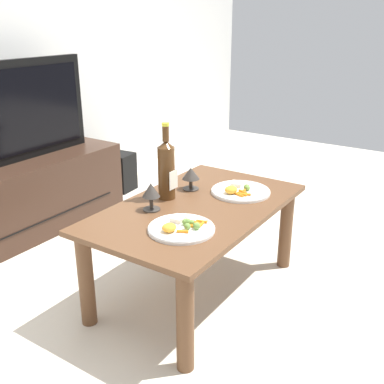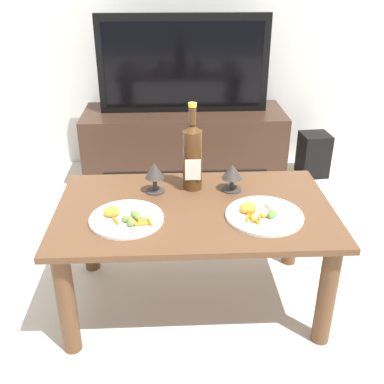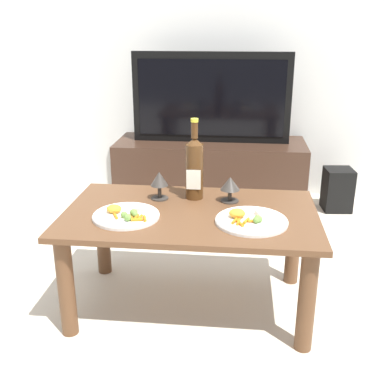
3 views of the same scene
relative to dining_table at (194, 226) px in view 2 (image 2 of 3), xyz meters
name	(u,v)px [view 2 (image 2 of 3)]	position (x,y,z in m)	size (l,w,h in m)	color
ground_plane	(194,299)	(0.00, 0.00, -0.38)	(6.40, 6.40, 0.00)	beige
dining_table	(194,226)	(0.00, 0.00, 0.00)	(1.10, 0.66, 0.47)	brown
tv_stand	(184,145)	(0.00, 1.32, -0.15)	(1.32, 0.49, 0.47)	#382319
tv_screen	(183,64)	(0.00, 1.31, 0.39)	(1.08, 0.05, 0.61)	black
floor_speaker	(313,154)	(0.90, 1.30, -0.23)	(0.19, 0.19, 0.30)	black
wine_bottle	(193,155)	(0.00, 0.17, 0.24)	(0.08, 0.08, 0.38)	#4C2D14
goblet_left	(155,173)	(-0.16, 0.14, 0.18)	(0.08, 0.08, 0.13)	#38332D
goblet_right	(232,173)	(0.17, 0.14, 0.17)	(0.09, 0.09, 0.12)	#38332D
dinner_plate_left	(127,218)	(-0.26, -0.09, 0.10)	(0.28, 0.28, 0.05)	white
dinner_plate_right	(264,214)	(0.26, -0.09, 0.10)	(0.30, 0.30, 0.05)	white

